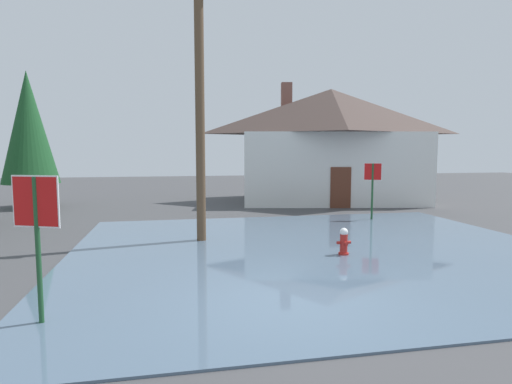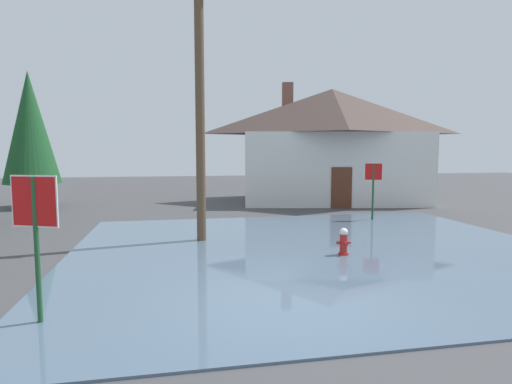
{
  "view_description": "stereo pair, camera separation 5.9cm",
  "coord_description": "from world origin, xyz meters",
  "views": [
    {
      "loc": [
        -2.07,
        -7.17,
        2.79
      ],
      "look_at": [
        0.34,
        4.86,
        1.59
      ],
      "focal_mm": 29.62,
      "sensor_mm": 36.0,
      "label": 1
    },
    {
      "loc": [
        -2.01,
        -7.18,
        2.79
      ],
      "look_at": [
        0.34,
        4.86,
        1.59
      ],
      "focal_mm": 29.62,
      "sensor_mm": 36.0,
      "label": 2
    }
  ],
  "objects": [
    {
      "name": "stop_sign_far",
      "position": [
        5.78,
        8.36,
        1.64
      ],
      "size": [
        0.64,
        0.3,
        2.31
      ],
      "color": "#1E4C28",
      "rests_on": "ground"
    },
    {
      "name": "ground_plane",
      "position": [
        0.0,
        0.0,
        -0.05
      ],
      "size": [
        80.0,
        80.0,
        0.1
      ],
      "primitive_type": "cube",
      "color": "#424244"
    },
    {
      "name": "utility_pole",
      "position": [
        -1.2,
        5.72,
        4.48
      ],
      "size": [
        1.6,
        0.28,
        8.61
      ],
      "color": "brown",
      "rests_on": "ground"
    },
    {
      "name": "lane_stop_bar",
      "position": [
        0.22,
        -1.03,
        0.0
      ],
      "size": [
        4.32,
        0.34,
        0.01
      ],
      "primitive_type": "cube",
      "rotation": [
        0.0,
        0.0,
        -0.01
      ],
      "color": "silver",
      "rests_on": "ground"
    },
    {
      "name": "fire_hydrant",
      "position": [
        2.37,
        3.16,
        0.37
      ],
      "size": [
        0.38,
        0.33,
        0.76
      ],
      "color": "#AD231E",
      "rests_on": "ground"
    },
    {
      "name": "stop_sign_near",
      "position": [
        -4.16,
        -0.09,
        1.74
      ],
      "size": [
        0.77,
        0.33,
        2.41
      ],
      "color": "#1E4C28",
      "rests_on": "ground"
    },
    {
      "name": "flood_puddle",
      "position": [
        1.99,
        3.87,
        0.02
      ],
      "size": [
        13.66,
        11.89,
        0.04
      ],
      "primitive_type": "cube",
      "color": "#4C6075",
      "rests_on": "ground"
    },
    {
      "name": "pine_tree_tall_left",
      "position": [
        -8.84,
        15.23,
        3.9
      ],
      "size": [
        2.65,
        2.65,
        6.63
      ],
      "color": "#4C3823",
      "rests_on": "ground"
    },
    {
      "name": "house",
      "position": [
        6.5,
        14.87,
        3.18
      ],
      "size": [
        11.07,
        7.91,
        6.61
      ],
      "color": "silver",
      "rests_on": "ground"
    }
  ]
}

